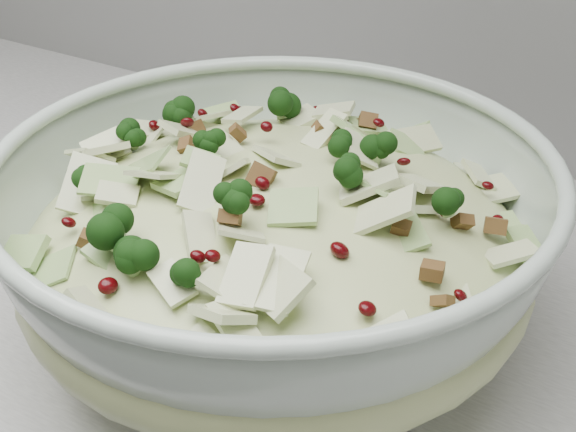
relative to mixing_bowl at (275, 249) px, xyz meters
The scene contains 2 objects.
mixing_bowl is the anchor object (origin of this frame).
salad 0.03m from the mixing_bowl, 90.00° to the right, with size 0.44×0.44×0.16m.
Camera 1 is at (-0.08, 1.20, 1.29)m, focal length 50.00 mm.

